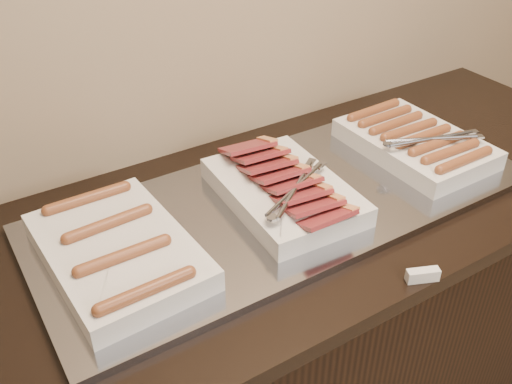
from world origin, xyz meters
TOP-DOWN VIEW (x-y plane):
  - counter at (0.00, 2.13)m, footprint 2.06×0.76m
  - warming_tray at (-0.01, 2.13)m, footprint 1.20×0.50m
  - dish_left at (-0.43, 2.13)m, footprint 0.28×0.41m
  - dish_center at (-0.02, 2.13)m, footprint 0.28×0.40m
  - dish_right at (0.41, 2.13)m, footprint 0.27×0.39m
  - label_holder at (0.07, 1.77)m, footprint 0.07×0.04m

SIDE VIEW (x-z plane):
  - counter at x=0.00m, z-range 0.00..0.90m
  - warming_tray at x=-0.01m, z-range 0.90..0.92m
  - label_holder at x=0.07m, z-range 0.90..0.93m
  - dish_left at x=-0.43m, z-range 0.91..0.98m
  - dish_right at x=0.41m, z-range 0.91..0.99m
  - dish_center at x=-0.02m, z-range 0.91..1.00m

